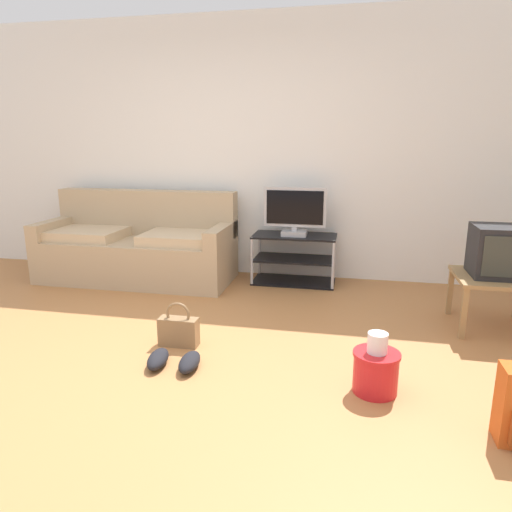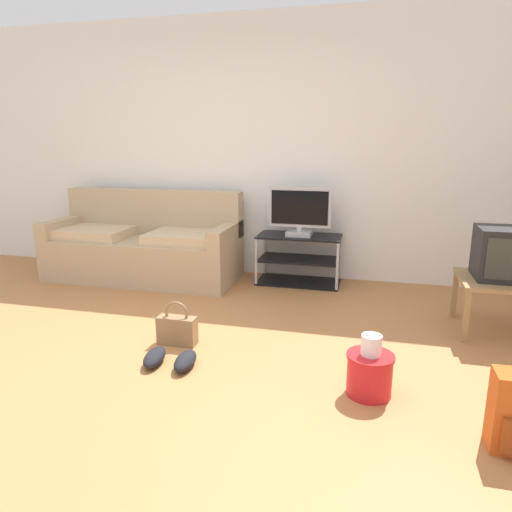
% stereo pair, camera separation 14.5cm
% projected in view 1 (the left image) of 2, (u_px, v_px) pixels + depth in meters
% --- Properties ---
extents(ground_plane, '(9.00, 9.80, 0.02)m').
position_uv_depth(ground_plane, '(155.00, 374.00, 2.97)').
color(ground_plane, '#B27542').
extents(wall_back, '(9.00, 0.10, 2.70)m').
position_uv_depth(wall_back, '(242.00, 150.00, 4.97)').
color(wall_back, white).
rests_on(wall_back, ground_plane).
extents(couch, '(2.00, 0.82, 0.92)m').
position_uv_depth(couch, '(139.00, 247.00, 4.94)').
color(couch, tan).
rests_on(couch, ground_plane).
extents(tv_stand, '(0.85, 0.43, 0.50)m').
position_uv_depth(tv_stand, '(294.00, 259.00, 4.82)').
color(tv_stand, black).
rests_on(tv_stand, ground_plane).
extents(flat_tv, '(0.63, 0.22, 0.49)m').
position_uv_depth(flat_tv, '(295.00, 212.00, 4.68)').
color(flat_tv, '#B2B2B7').
rests_on(flat_tv, tv_stand).
extents(side_table, '(0.59, 0.59, 0.43)m').
position_uv_depth(side_table, '(495.00, 283.00, 3.60)').
color(side_table, '#9E7A4C').
rests_on(side_table, ground_plane).
extents(crt_tv, '(0.38, 0.38, 0.39)m').
position_uv_depth(crt_tv, '(498.00, 251.00, 3.56)').
color(crt_tv, '#232326').
rests_on(crt_tv, side_table).
extents(handbag, '(0.28, 0.11, 0.33)m').
position_uv_depth(handbag, '(179.00, 330.00, 3.35)').
color(handbag, olive).
rests_on(handbag, ground_plane).
extents(cleaning_bucket, '(0.28, 0.28, 0.37)m').
position_uv_depth(cleaning_bucket, '(376.00, 368.00, 2.72)').
color(cleaning_bucket, red).
rests_on(cleaning_bucket, ground_plane).
extents(sneakers_pair, '(0.37, 0.30, 0.09)m').
position_uv_depth(sneakers_pair, '(174.00, 360.00, 3.04)').
color(sneakers_pair, black).
rests_on(sneakers_pair, ground_plane).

